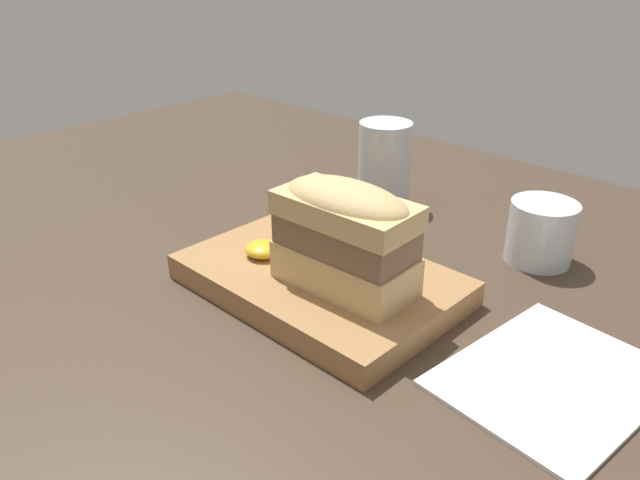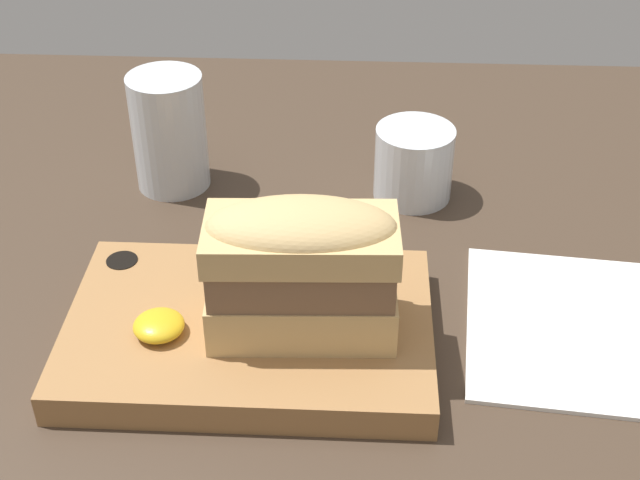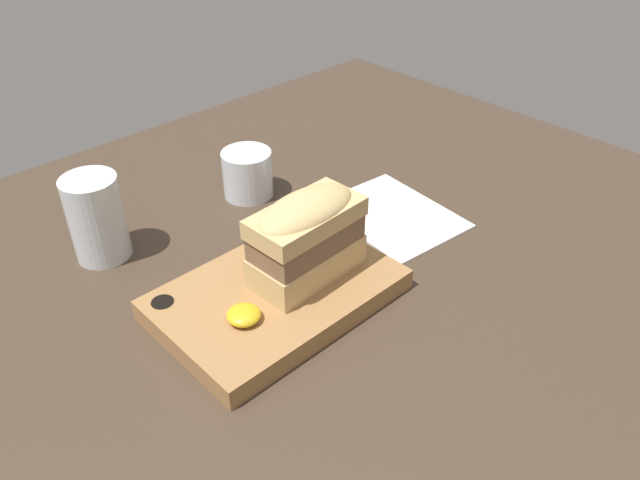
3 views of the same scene
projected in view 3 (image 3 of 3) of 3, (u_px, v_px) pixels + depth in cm
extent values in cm
cube|color=#423326|center=(265.00, 338.00, 73.55)|extent=(153.15, 115.81, 2.00)
cube|color=#9E7042|center=(277.00, 294.00, 76.44)|extent=(28.74, 19.18, 2.75)
cylinder|color=black|center=(163.00, 306.00, 73.51)|extent=(2.69, 2.69, 1.37)
cube|color=tan|center=(307.00, 261.00, 76.39)|extent=(14.42, 7.65, 4.00)
cube|color=brown|center=(306.00, 237.00, 74.33)|extent=(13.85, 7.34, 3.15)
cube|color=tan|center=(306.00, 218.00, 72.73)|extent=(14.42, 7.65, 2.40)
ellipsoid|color=tan|center=(306.00, 210.00, 72.15)|extent=(14.13, 7.50, 3.60)
ellipsoid|color=gold|center=(244.00, 315.00, 70.18)|extent=(3.95, 3.95, 1.58)
cylinder|color=silver|center=(97.00, 218.00, 82.07)|extent=(7.35, 7.35, 11.84)
cylinder|color=silver|center=(101.00, 237.00, 83.83)|extent=(6.47, 6.47, 5.33)
cylinder|color=silver|center=(248.00, 174.00, 96.40)|extent=(7.73, 7.73, 7.34)
cylinder|color=#5B141E|center=(248.00, 176.00, 96.66)|extent=(6.96, 6.96, 6.02)
cube|color=white|center=(392.00, 215.00, 93.09)|extent=(17.01, 20.70, 0.40)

